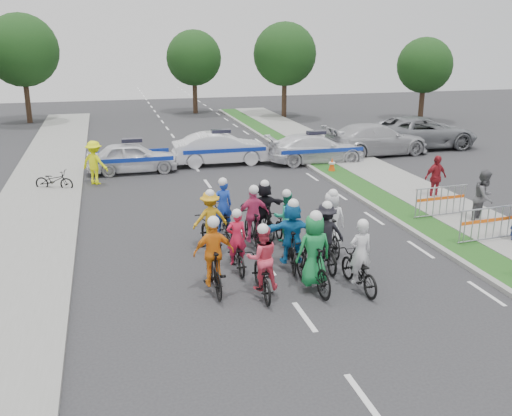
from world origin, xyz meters
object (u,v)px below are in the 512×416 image
object	(u,v)px
tree_2	(425,65)
tree_1	(285,54)
rider_3	(214,263)
spectator_1	(484,197)
tree_4	(194,58)
rider_10	(210,226)
tree_3	(22,50)
barrier_2	(440,203)
civilian_sedan	(376,139)
rider_8	(285,225)
police_car_1	(221,149)
police_car_0	(133,157)
cone_0	(332,198)
spectator_2	(436,178)
barrier_1	(487,226)
parked_bike	(54,180)
rider_5	(292,239)
cone_1	(332,165)
rider_1	(313,260)
rider_2	(262,268)
marshal_hiviz	(95,163)
rider_4	(325,242)
rider_11	(264,212)
civilian_suv	(420,132)
rider_0	(359,266)
police_car_2	(316,148)
rider_6	(236,250)
rider_12	(223,217)
rider_9	(253,223)
rider_7	(331,228)

from	to	relation	value
tree_2	tree_1	bearing A→B (deg)	156.04
rider_3	spectator_1	bearing A→B (deg)	-163.67
tree_2	tree_4	bearing A→B (deg)	151.93
rider_10	tree_3	bearing A→B (deg)	-81.45
barrier_2	civilian_sedan	bearing A→B (deg)	75.26
tree_1	rider_8	bearing A→B (deg)	-107.46
police_car_1	tree_1	bearing A→B (deg)	-27.34
spectator_1	tree_2	size ratio (longest dim) A/B	0.31
police_car_0	cone_0	xyz separation A→B (m)	(6.55, -7.32, -0.34)
civilian_sedan	spectator_2	distance (m)	8.26
barrier_1	parked_bike	size ratio (longest dim) A/B	1.28
rider_5	spectator_1	distance (m)	7.41
spectator_1	rider_5	bearing A→B (deg)	162.44
police_car_1	cone_1	size ratio (longest dim) A/B	6.49
police_car_1	civilian_sedan	size ratio (longest dim) A/B	0.83
rider_8	police_car_1	world-z (taller)	rider_8
rider_1	rider_2	world-z (taller)	rider_1
parked_bike	marshal_hiviz	bearing A→B (deg)	-46.37
rider_4	rider_10	xyz separation A→B (m)	(-2.67, 2.08, -0.02)
rider_11	cone_0	world-z (taller)	rider_11
civilian_suv	cone_1	bearing A→B (deg)	123.20
rider_5	tree_3	size ratio (longest dim) A/B	0.26
rider_8	parked_bike	bearing A→B (deg)	-52.49
civilian_suv	tree_2	size ratio (longest dim) A/B	1.06
rider_0	police_car_2	distance (m)	14.25
rider_5	rider_8	bearing A→B (deg)	-90.80
rider_6	rider_12	bearing A→B (deg)	-94.10
barrier_1	tree_4	world-z (taller)	tree_4
police_car_1	spectator_2	distance (m)	10.30
rider_2	rider_8	xyz separation A→B (m)	(1.52, 2.97, -0.02)
rider_4	rider_5	size ratio (longest dim) A/B	0.97
rider_9	rider_7	bearing A→B (deg)	150.47
cone_0	spectator_2	bearing A→B (deg)	-0.52
cone_1	rider_4	bearing A→B (deg)	-113.18
tree_1	police_car_0	bearing A→B (deg)	-128.13
rider_11	spectator_2	xyz separation A→B (m)	(7.27, 2.28, 0.08)
rider_11	civilian_sedan	world-z (taller)	rider_11
spectator_1	cone_1	bearing A→B (deg)	72.14
rider_9	civilian_suv	distance (m)	17.55
police_car_0	cone_1	bearing A→B (deg)	-105.49
rider_1	rider_4	distance (m)	1.47
rider_6	spectator_1	xyz separation A→B (m)	(8.60, 1.67, 0.33)
rider_5	civilian_sedan	distance (m)	15.67
rider_11	rider_12	world-z (taller)	rider_12
rider_7	police_car_2	bearing A→B (deg)	-103.73
rider_10	cone_1	distance (m)	10.53
rider_12	civilian_sedan	world-z (taller)	rider_12
rider_2	cone_1	world-z (taller)	rider_2
rider_6	barrier_2	bearing A→B (deg)	-161.80
spectator_2	rider_9	bearing A→B (deg)	-168.73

